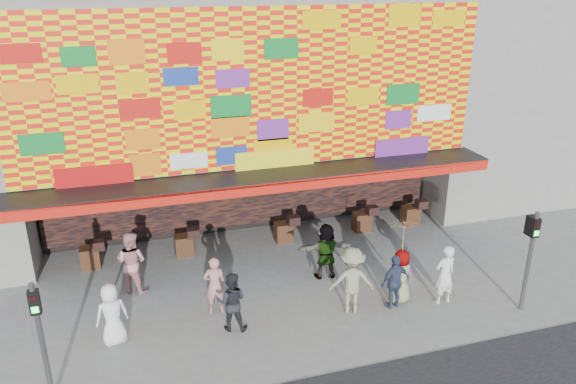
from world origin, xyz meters
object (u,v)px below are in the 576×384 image
(ped_b, at_px, (215,285))
(ped_d, at_px, (352,280))
(signal_left, at_px, (40,330))
(ped_c, at_px, (232,302))
(ped_a, at_px, (112,314))
(ped_f, at_px, (326,251))
(parasol, at_px, (404,235))
(ped_h, at_px, (445,275))
(ped_e, at_px, (395,282))
(ped_g, at_px, (401,276))
(signal_right, at_px, (531,251))
(ped_i, at_px, (131,262))

(ped_b, relative_size, ped_d, 0.88)
(signal_left, xyz_separation_m, ped_c, (4.39, 1.48, -1.03))
(ped_a, xyz_separation_m, ped_b, (2.74, 0.63, 0.01))
(ped_a, relative_size, ped_f, 0.93)
(ped_d, bearing_deg, parasol, -164.19)
(ped_b, height_order, ped_d, ped_d)
(parasol, bearing_deg, ped_h, -19.36)
(ped_c, relative_size, parasol, 0.93)
(signal_left, distance_m, ped_e, 9.13)
(ped_b, distance_m, ped_f, 3.74)
(ped_a, distance_m, ped_c, 3.03)
(signal_left, relative_size, parasol, 1.67)
(signal_left, distance_m, ped_d, 7.92)
(ped_d, xyz_separation_m, ped_h, (2.70, -0.38, -0.07))
(ped_e, xyz_separation_m, ped_g, (0.29, 0.21, 0.00))
(signal_right, distance_m, ped_e, 3.75)
(ped_g, bearing_deg, ped_e, 33.84)
(signal_right, distance_m, ped_i, 11.29)
(signal_left, distance_m, ped_b, 4.87)
(signal_right, distance_m, ped_f, 5.81)
(signal_right, distance_m, ped_b, 8.69)
(ped_c, height_order, ped_d, ped_d)
(ped_d, relative_size, ped_h, 1.08)
(signal_left, distance_m, ped_c, 4.75)
(ped_c, distance_m, ped_h, 6.09)
(ped_a, xyz_separation_m, parasol, (7.91, -0.39, 1.28))
(ped_d, distance_m, ped_e, 1.26)
(ped_d, distance_m, ped_h, 2.73)
(ped_c, height_order, ped_i, ped_i)
(ped_f, height_order, ped_g, ped_f)
(signal_left, bearing_deg, signal_right, 0.00)
(signal_left, bearing_deg, ped_e, 7.45)
(signal_left, distance_m, ped_h, 10.55)
(ped_d, bearing_deg, ped_f, -74.74)
(ped_d, bearing_deg, ped_e, -173.56)
(ped_c, distance_m, ped_f, 3.82)
(ped_c, height_order, parasol, parasol)
(ped_h, relative_size, parasol, 1.00)
(ped_g, bearing_deg, parasol, -1.93)
(ped_g, bearing_deg, ped_c, -3.06)
(ped_c, bearing_deg, ped_e, -165.53)
(ped_c, height_order, ped_h, ped_h)
(ped_c, height_order, ped_f, ped_f)
(signal_left, relative_size, ped_h, 1.66)
(ped_d, xyz_separation_m, parasol, (1.53, 0.03, 1.15))
(ped_i, xyz_separation_m, parasol, (7.32, -2.84, 1.16))
(ped_e, height_order, parasol, parasol)
(ped_h, height_order, ped_i, ped_i)
(ped_a, bearing_deg, ped_f, -179.03)
(ped_f, distance_m, parasol, 2.77)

